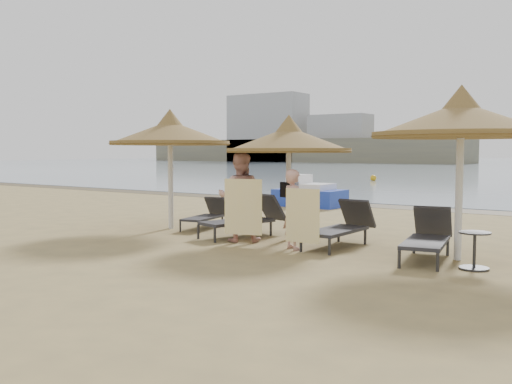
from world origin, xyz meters
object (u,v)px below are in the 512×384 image
lounger_far_left (207,215)px  side_table (474,252)px  palapa_left (170,133)px  lounger_near_left (247,218)px  palapa_right (461,121)px  palapa_center (289,140)px  person_left (240,190)px  pedal_boat (309,195)px  person_right (294,203)px  lounger_near_right (342,226)px  lounger_far_right (428,236)px

lounger_far_left → side_table: bearing=-23.7°
palapa_left → lounger_near_left: (2.35, 0.07, -1.99)m
palapa_left → palapa_right: size_ratio=0.96×
palapa_center → person_left: bearing=-131.8°
palapa_left → pedal_boat: palapa_left is taller
side_table → person_right: person_right is taller
person_left → lounger_far_left: bearing=-65.2°
palapa_right → side_table: 2.37m
person_left → pedal_boat: (-2.71, 7.84, -0.72)m
lounger_near_right → side_table: size_ratio=3.34×
lounger_far_left → person_left: bearing=-45.3°
palapa_center → lounger_near_left: 2.09m
person_left → pedal_boat: size_ratio=0.93×
side_table → palapa_left: bearing=174.0°
lounger_far_right → lounger_far_left: bearing=161.0°
lounger_near_left → lounger_far_right: 4.38m
side_table → pedal_boat: bearing=134.0°
person_left → palapa_center: bearing=-164.0°
person_left → side_table: bearing=146.5°
pedal_boat → person_right: bearing=-61.2°
palapa_left → pedal_boat: size_ratio=1.26×
lounger_near_left → side_table: 5.39m
lounger_far_right → side_table: 1.09m
palapa_right → person_left: 4.75m
lounger_near_right → lounger_far_right: (1.93, -0.39, -0.01)m
palapa_right → person_right: (-3.03, -0.74, -1.58)m
palapa_right → person_left: (-4.51, -0.56, -1.39)m
lounger_far_left → person_right: size_ratio=0.96×
person_right → pedal_boat: person_right is taller
lounger_far_left → lounger_near_right: (4.10, -0.53, 0.08)m
lounger_far_left → lounger_near_left: 1.75m
lounger_far_right → palapa_center: bearing=162.0°
lounger_near_right → pedal_boat: size_ratio=0.87×
side_table → person_left: person_left is taller
palapa_left → side_table: palapa_left is taller
palapa_center → palapa_right: size_ratio=0.88×
lounger_near_right → palapa_right: bearing=-4.1°
palapa_right → lounger_far_left: (-6.52, 0.74, -2.18)m
palapa_center → lounger_near_right: size_ratio=1.33×
palapa_center → lounger_far_right: 3.76m
lounger_far_left → person_right: (3.49, -1.49, 0.59)m
lounger_near_left → pedal_boat: size_ratio=0.92×
palapa_right → palapa_left: bearing=179.0°
palapa_right → person_right: palapa_right is taller
lounger_near_left → lounger_near_right: 2.44m
palapa_right → lounger_far_left: 6.91m
palapa_right → person_right: bearing=-166.2°
palapa_left → palapa_center: (3.44, 0.13, -0.21)m
palapa_center → lounger_far_right: (3.27, -0.44, -1.80)m
lounger_near_right → lounger_near_left: bearing=-178.7°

